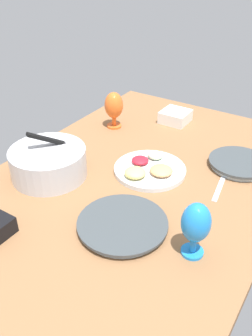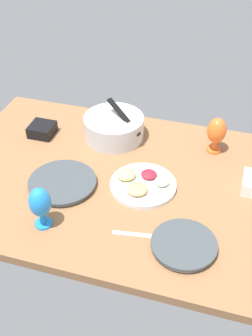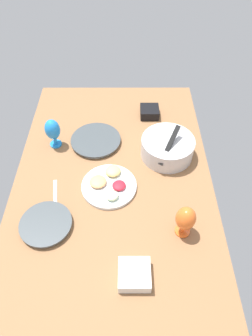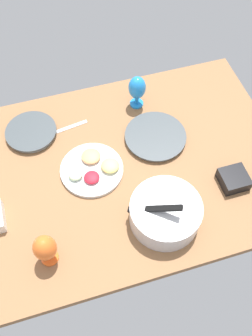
{
  "view_description": "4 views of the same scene",
  "coord_description": "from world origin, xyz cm",
  "views": [
    {
      "loc": [
        -97.37,
        -59.0,
        78.83
      ],
      "look_at": [
        0.02,
        3.75,
        4.48
      ],
      "focal_mm": 38.8,
      "sensor_mm": 36.0,
      "label": 1
    },
    {
      "loc": [
        39.78,
        -132.19,
        119.49
      ],
      "look_at": [
        -0.28,
        2.84,
        4.48
      ],
      "focal_mm": 44.91,
      "sensor_mm": 36.0,
      "label": 2
    },
    {
      "loc": [
        102.15,
        6.73,
        123.04
      ],
      "look_at": [
        -0.49,
        6.87,
        4.48
      ],
      "focal_mm": 31.97,
      "sensor_mm": 36.0,
      "label": 3
    },
    {
      "loc": [
        19.38,
        87.18,
        143.39
      ],
      "look_at": [
        -5.61,
        3.87,
        4.48
      ],
      "focal_mm": 39.96,
      "sensor_mm": 36.0,
      "label": 4
    }
  ],
  "objects": [
    {
      "name": "fruit_platter",
      "position": [
        8.26,
        -1.84,
        1.62
      ],
      "size": [
        28.35,
        28.35,
        5.0
      ],
      "color": "silver",
      "rests_on": "ground_plane"
    },
    {
      "name": "dinner_plate_right",
      "position": [
        31.42,
        -30.21,
        1.48
      ],
      "size": [
        24.29,
        24.29,
        2.85
      ],
      "color": "silver",
      "rests_on": "ground_plane"
    },
    {
      "name": "dinner_plate_left",
      "position": [
        -24.54,
        -10.77,
        1.31
      ],
      "size": [
        29.12,
        29.12,
        2.51
      ],
      "color": "silver",
      "rests_on": "ground_plane"
    },
    {
      "name": "hurricane_glass_orange",
      "position": [
        34.25,
        32.65,
        10.66
      ],
      "size": [
        8.91,
        8.91,
        17.63
      ],
      "color": "orange",
      "rests_on": "ground_plane"
    },
    {
      "name": "fork_by_right_plate",
      "position": [
        13.08,
        -29.02,
        0.3
      ],
      "size": [
        18.06,
        4.53,
        0.6
      ],
      "primitive_type": "cube",
      "rotation": [
        0.0,
        0.0,
        0.15
      ],
      "color": "silver",
      "rests_on": "ground_plane"
    },
    {
      "name": "mixing_bowl",
      "position": [
        -14.39,
        29.74,
        6.12
      ],
      "size": [
        29.4,
        29.06,
        18.6
      ],
      "color": "silver",
      "rests_on": "ground_plane"
    },
    {
      "name": "square_bowl_black",
      "position": [
        -49.31,
        21.9,
        3.09
      ],
      "size": [
        11.65,
        11.65,
        5.55
      ],
      "color": "black",
      "rests_on": "ground_plane"
    },
    {
      "name": "ground_plane",
      "position": [
        0.0,
        0.0,
        -2.0
      ],
      "size": [
        160.0,
        104.0,
        4.0
      ],
      "primitive_type": "cube",
      "color": "#8C603D"
    },
    {
      "name": "hurricane_glass_blue",
      "position": [
        -22.56,
        -33.95,
        11.08
      ],
      "size": [
        8.5,
        8.5,
        18.06
      ],
      "color": "#2084DE",
      "rests_on": "ground_plane"
    }
  ]
}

